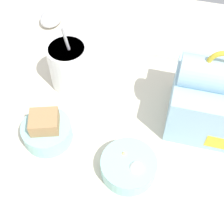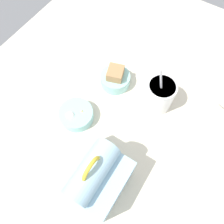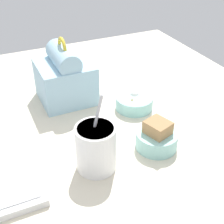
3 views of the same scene
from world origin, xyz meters
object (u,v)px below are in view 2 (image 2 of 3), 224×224
(keyboard, at_px, (197,165))
(bento_bowl_snacks, at_px, (76,115))
(soup_cup, at_px, (159,95))
(lunch_bag, at_px, (94,176))
(bento_bowl_sandwich, at_px, (115,78))

(keyboard, bearing_deg, bento_bowl_snacks, -81.30)
(keyboard, height_order, soup_cup, soup_cup)
(lunch_bag, bearing_deg, soup_cup, 174.53)
(lunch_bag, xyz_separation_m, bento_bowl_sandwich, (-0.33, -0.14, -0.05))
(keyboard, height_order, bento_bowl_sandwich, bento_bowl_sandwich)
(soup_cup, relative_size, bento_bowl_sandwich, 1.79)
(lunch_bag, bearing_deg, bento_bowl_sandwich, -157.32)
(soup_cup, height_order, bento_bowl_snacks, soup_cup)
(lunch_bag, relative_size, soup_cup, 1.08)
(keyboard, relative_size, bento_bowl_snacks, 3.51)
(bento_bowl_sandwich, xyz_separation_m, bento_bowl_snacks, (0.19, -0.04, -0.01))
(soup_cup, bearing_deg, bento_bowl_snacks, -46.62)
(bento_bowl_sandwich, height_order, bento_bowl_snacks, bento_bowl_sandwich)
(lunch_bag, distance_m, bento_bowl_sandwich, 0.36)
(keyboard, distance_m, lunch_bag, 0.32)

